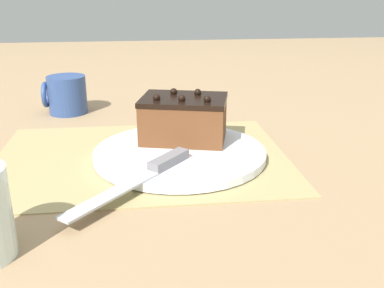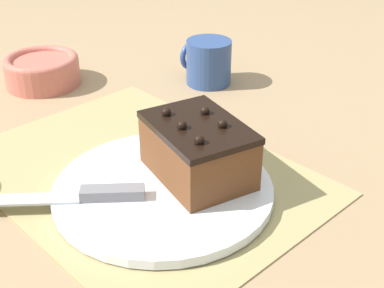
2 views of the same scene
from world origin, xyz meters
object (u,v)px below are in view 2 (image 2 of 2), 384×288
(cake_plate, at_px, (163,190))
(serving_knife, at_px, (79,195))
(chocolate_cake, at_px, (198,150))
(coffee_mug, at_px, (208,62))
(small_bowl, at_px, (42,69))

(cake_plate, bearing_deg, serving_knife, 62.12)
(cake_plate, xyz_separation_m, serving_knife, (0.05, 0.09, 0.01))
(chocolate_cake, xyz_separation_m, serving_knife, (0.06, 0.14, -0.03))
(cake_plate, distance_m, serving_knife, 0.10)
(serving_knife, bearing_deg, coffee_mug, -25.84)
(small_bowl, bearing_deg, chocolate_cake, 176.49)
(coffee_mug, bearing_deg, chocolate_cake, 132.62)
(serving_knife, xyz_separation_m, small_bowl, (0.36, -0.16, 0.01))
(cake_plate, height_order, coffee_mug, coffee_mug)
(small_bowl, bearing_deg, serving_knife, 155.84)
(cake_plate, distance_m, chocolate_cake, 0.07)
(chocolate_cake, xyz_separation_m, small_bowl, (0.42, -0.03, -0.02))
(small_bowl, bearing_deg, coffee_mug, -132.37)
(chocolate_cake, relative_size, coffee_mug, 1.76)
(cake_plate, bearing_deg, small_bowl, -10.17)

